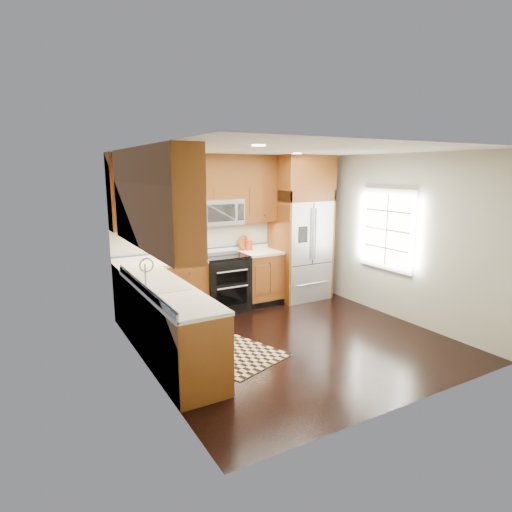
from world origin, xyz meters
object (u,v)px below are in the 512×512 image
refrigerator (301,228)px  utensil_crock (249,243)px  rug (221,349)px  knife_block (172,254)px  range (224,283)px

refrigerator → utensil_crock: bearing=163.9°
rug → utensil_crock: (1.37, 1.72, 1.06)m
refrigerator → rug: 3.02m
refrigerator → utensil_crock: size_ratio=7.14×
refrigerator → knife_block: size_ratio=10.77×
knife_block → utensil_crock: size_ratio=0.66×
range → refrigerator: size_ratio=0.36×
range → rug: range is taller
rug → refrigerator: bearing=13.7°
rug → knife_block: 1.87m
knife_block → refrigerator: bearing=-2.4°
range → rug: size_ratio=0.59×
utensil_crock → rug: bearing=-128.4°
range → refrigerator: (1.55, -0.04, 0.83)m
rug → utensil_crock: 2.44m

